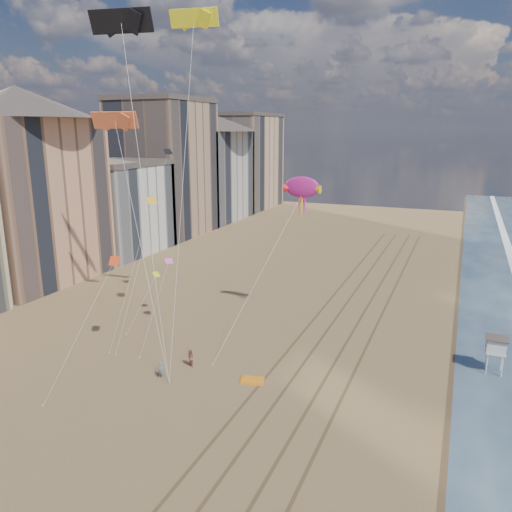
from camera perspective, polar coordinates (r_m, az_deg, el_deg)
The scene contains 10 objects.
wet_sand at distance 65.00m, azimuth 25.61°, elevation -7.37°, with size 260.00×260.00×0.00m, color #42301E.
tracks at distance 56.77m, azimuth 9.06°, elevation -9.16°, with size 7.68×120.00×0.01m.
buildings at distance 105.57m, azimuth -12.17°, elevation 9.13°, with size 34.72×131.35×29.00m.
lifeguard_stand at distance 52.53m, azimuth 25.76°, elevation -9.22°, with size 1.97×1.97×3.56m.
grounded_kite at distance 47.02m, azimuth -0.44°, elevation -14.03°, with size 2.09×1.33×0.24m, color orange.
show_kite at distance 55.07m, azimuth 5.29°, elevation 7.80°, with size 4.51×6.79×20.47m.
kite_flyer_a at distance 48.11m, azimuth -10.86°, elevation -12.70°, with size 0.58×0.38×1.60m, color slate.
kite_flyer_b at distance 49.59m, azimuth -7.50°, elevation -11.54°, with size 0.90×0.70×1.85m, color #9C5D4F.
parafoils at distance 54.67m, azimuth -13.58°, elevation 21.66°, with size 15.57×4.25×11.17m.
small_kites at distance 55.49m, azimuth -11.91°, elevation 3.52°, with size 5.60×13.00×15.05m.
Camera 1 is at (14.25, -20.84, 22.39)m, focal length 35.00 mm.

